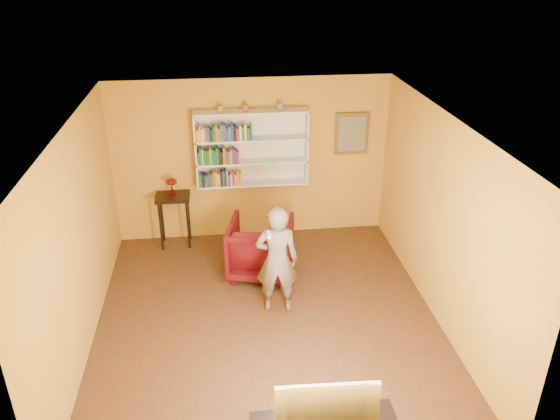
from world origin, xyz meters
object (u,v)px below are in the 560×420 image
(armchair, at_px, (261,248))
(console_table, at_px, (173,204))
(ruby_lustre, at_px, (171,183))
(bookshelf, at_px, (252,148))
(television, at_px, (325,400))
(person, at_px, (277,260))

(armchair, bearing_deg, console_table, -25.00)
(ruby_lustre, bearing_deg, bookshelf, 6.98)
(console_table, bearing_deg, bookshelf, 6.98)
(ruby_lustre, height_order, television, ruby_lustre)
(ruby_lustre, distance_m, person, 2.51)
(ruby_lustre, relative_size, person, 0.18)
(console_table, relative_size, armchair, 0.94)
(armchair, distance_m, television, 3.48)
(bookshelf, bearing_deg, console_table, -173.02)
(console_table, bearing_deg, person, -54.12)
(bookshelf, bearing_deg, television, -86.15)
(console_table, height_order, ruby_lustre, ruby_lustre)
(console_table, xyz_separation_m, ruby_lustre, (0.00, 0.00, 0.36))
(console_table, bearing_deg, armchair, -38.27)
(bookshelf, height_order, armchair, bookshelf)
(ruby_lustre, xyz_separation_m, person, (1.46, -2.02, -0.32))
(person, bearing_deg, console_table, -49.14)
(television, bearing_deg, armchair, 97.26)
(bookshelf, distance_m, ruby_lustre, 1.40)
(television, bearing_deg, person, 96.10)
(ruby_lustre, height_order, person, person)
(armchair, bearing_deg, person, 111.03)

